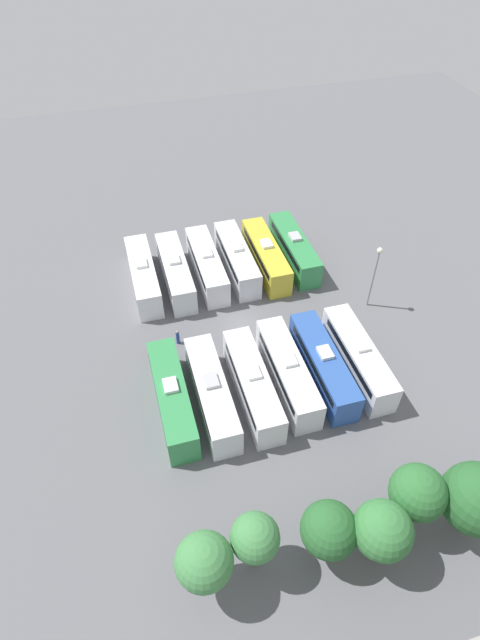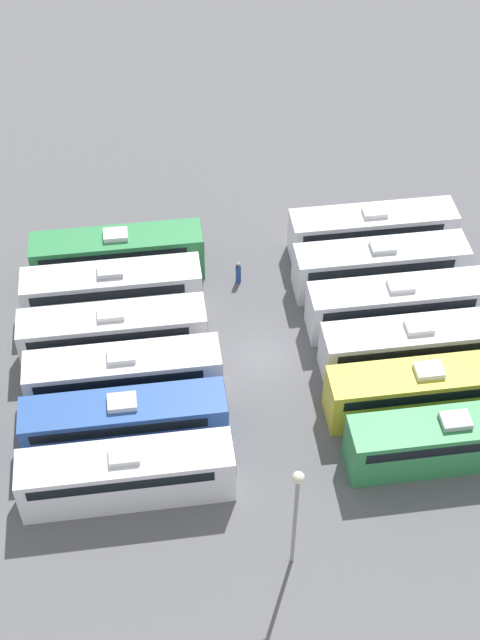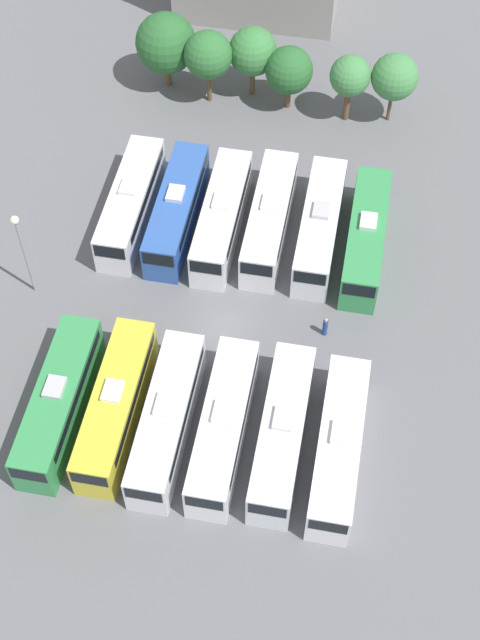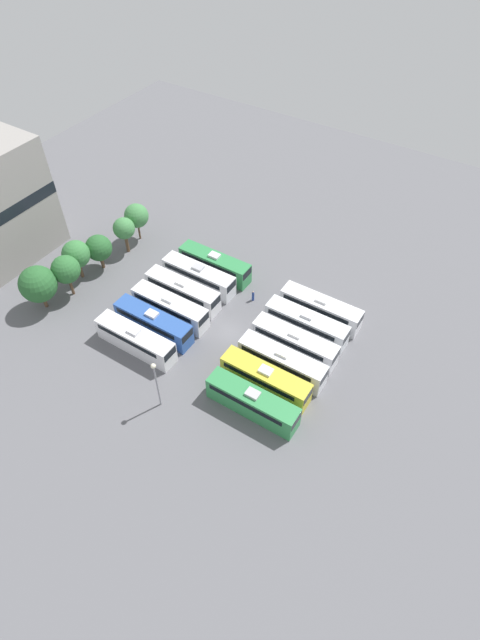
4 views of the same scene
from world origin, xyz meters
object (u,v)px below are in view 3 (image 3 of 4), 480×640
(tree_5, at_px, (395,77))
(bus_4, at_px, (282,432))
(bus_2, at_px, (167,418))
(bus_3, at_px, (223,425))
(tree_3, at_px, (289,70))
(bus_8, at_px, (222,216))
(bus_10, at_px, (320,225))
(tree_2, at_px, (253,51))
(bus_7, at_px, (177,209))
(bus_0, at_px, (59,401))
(tree_0, at_px, (166,43))
(bus_1, at_px, (116,404))
(bus_9, at_px, (270,218))
(bus_5, at_px, (339,446))
(bus_11, at_px, (366,236))
(bus_6, at_px, (131,202))
(light_pole, at_px, (21,242))
(tree_1, at_px, (208,55))
(worker_person, at_px, (325,327))
(tree_4, at_px, (350,76))

(tree_5, bearing_deg, bus_4, -97.05)
(bus_2, height_order, bus_4, same)
(bus_3, relative_size, tree_3, 1.98)
(bus_8, xyz_separation_m, bus_10, (7.33, 0.41, 0.00))
(tree_2, bearing_deg, bus_7, -100.00)
(bus_0, height_order, tree_3, tree_3)
(bus_0, bearing_deg, tree_0, 91.43)
(bus_2, distance_m, bus_7, 18.07)
(bus_1, xyz_separation_m, bus_2, (3.44, -0.39, 0.00))
(bus_1, relative_size, bus_9, 1.00)
(bus_5, xyz_separation_m, tree_3, (-8.22, 32.84, 1.96))
(bus_8, relative_size, bus_11, 1.00)
(bus_10, bearing_deg, bus_6, -178.93)
(light_pole, height_order, tree_5, light_pole)
(light_pole, bearing_deg, tree_1, 70.21)
(bus_2, xyz_separation_m, tree_0, (-7.94, 33.87, 2.45))
(tree_3, bearing_deg, bus_11, -61.98)
(bus_4, height_order, bus_9, same)
(bus_7, distance_m, tree_3, 16.45)
(bus_1, bearing_deg, tree_2, 85.11)
(bus_2, height_order, worker_person, bus_2)
(bus_7, bearing_deg, bus_1, -90.01)
(bus_8, relative_size, tree_4, 1.87)
(bus_5, xyz_separation_m, worker_person, (-2.01, 9.59, -1.00))
(bus_0, distance_m, bus_2, 7.09)
(bus_2, relative_size, bus_3, 1.00)
(bus_8, height_order, bus_10, same)
(bus_5, bearing_deg, bus_10, 101.20)
(worker_person, bearing_deg, bus_4, -99.80)
(worker_person, bearing_deg, bus_10, 100.50)
(bus_5, bearing_deg, bus_1, 178.59)
(bus_0, height_order, tree_0, tree_0)
(bus_7, distance_m, worker_person, 14.82)
(bus_8, distance_m, tree_5, 19.08)
(bus_0, relative_size, tree_0, 1.67)
(tree_1, bearing_deg, bus_2, -82.96)
(bus_6, xyz_separation_m, light_pole, (-5.21, -8.11, 3.44))
(bus_10, distance_m, light_pole, 21.58)
(bus_2, bearing_deg, tree_1, 97.04)
(bus_1, relative_size, bus_7, 1.00)
(tree_2, bearing_deg, bus_1, -94.89)
(bus_0, distance_m, bus_11, 25.13)
(bus_9, distance_m, tree_5, 16.80)
(bus_8, xyz_separation_m, tree_2, (-0.60, 16.44, 2.50))
(bus_0, xyz_separation_m, tree_2, (6.54, 34.09, 2.50))
(worker_person, xyz_separation_m, tree_0, (-16.87, 24.25, 3.45))
(bus_9, distance_m, light_pole, 18.24)
(tree_0, distance_m, tree_1, 4.19)
(bus_8, distance_m, bus_11, 10.81)
(tree_2, bearing_deg, worker_person, -68.80)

